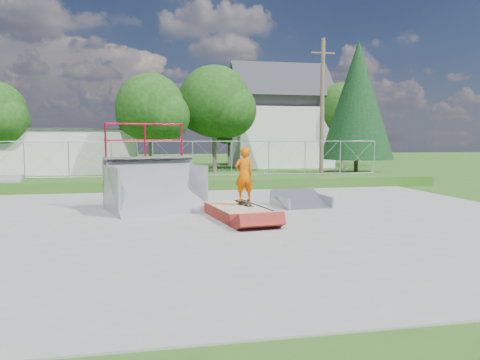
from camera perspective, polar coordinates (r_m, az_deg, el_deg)
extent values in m
plane|color=#2A5518|center=(13.67, -1.41, -5.13)|extent=(120.00, 120.00, 0.00)
cube|color=gray|center=(13.66, -1.41, -5.04)|extent=(20.00, 16.00, 0.04)
cube|color=#2A5518|center=(22.97, -5.51, -0.36)|extent=(24.00, 3.00, 0.50)
cube|color=maroon|center=(14.14, -0.48, -4.01)|extent=(1.64, 2.81, 0.37)
cube|color=tan|center=(14.11, -0.48, -3.21)|extent=(1.66, 2.84, 0.03)
cube|color=black|center=(14.26, 0.48, -2.90)|extent=(0.48, 0.82, 0.13)
imported|color=#D75500|center=(14.17, 0.48, 0.39)|extent=(0.67, 0.51, 1.64)
cube|color=silver|center=(35.71, -20.55, 3.29)|extent=(10.00, 6.00, 3.00)
cube|color=silver|center=(40.85, 4.74, 5.18)|extent=(8.00, 6.00, 5.00)
cube|color=#303035|center=(41.00, 4.78, 9.94)|extent=(8.40, 6.08, 6.08)
cylinder|color=brown|center=(27.14, 9.98, 8.34)|extent=(0.24, 0.24, 8.00)
cylinder|color=brown|center=(31.27, -10.78, 2.80)|extent=(0.30, 0.30, 2.45)
sphere|color=#10390F|center=(31.31, -10.88, 8.64)|extent=(4.48, 4.48, 4.48)
sphere|color=#10390F|center=(30.74, -9.27, 7.68)|extent=(3.36, 3.36, 3.36)
cylinder|color=brown|center=(33.61, -3.12, 3.34)|extent=(0.30, 0.30, 2.80)
sphere|color=#10390F|center=(33.70, -3.15, 9.54)|extent=(5.12, 5.12, 5.12)
sphere|color=#10390F|center=(33.17, -1.32, 8.50)|extent=(3.84, 3.84, 3.84)
sphere|color=#10390F|center=(33.93, -26.75, 6.49)|extent=(3.12, 3.12, 3.12)
cylinder|color=brown|center=(40.68, 12.31, 3.41)|extent=(0.30, 0.30, 2.62)
sphere|color=#10390F|center=(40.73, 12.41, 8.21)|extent=(4.80, 4.80, 4.80)
sphere|color=#10390F|center=(40.53, 13.91, 7.35)|extent=(3.60, 3.60, 3.60)
cylinder|color=brown|center=(41.91, -1.30, 3.21)|extent=(0.30, 0.30, 2.10)
sphere|color=#10390F|center=(41.91, -1.31, 6.94)|extent=(3.84, 3.84, 3.84)
sphere|color=#10390F|center=(41.56, -0.21, 6.30)|extent=(2.88, 2.88, 2.88)
cylinder|color=brown|center=(33.52, 13.96, 1.82)|extent=(0.28, 0.28, 1.20)
cone|color=black|center=(33.57, 14.12, 9.43)|extent=(5.04, 5.04, 8.10)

